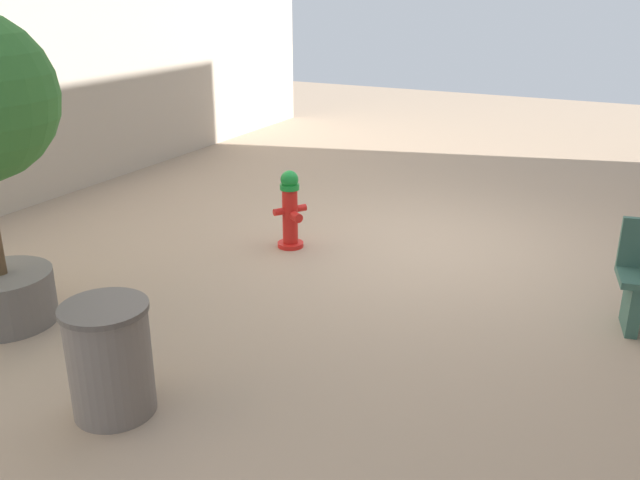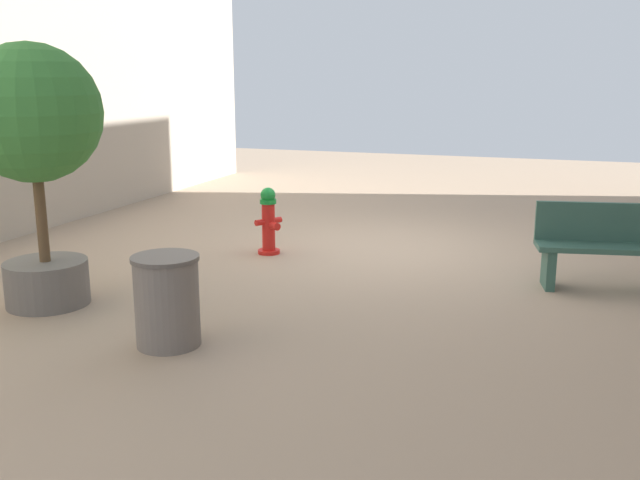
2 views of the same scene
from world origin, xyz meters
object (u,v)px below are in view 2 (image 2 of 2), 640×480
Objects in this scene: fire_hydrant at (269,221)px; bench_near at (604,246)px; planter_tree at (34,133)px; trash_bin at (167,301)px.

fire_hydrant is 0.58× the size of bench_near.
bench_near is (-4.15, 0.22, 0.04)m from fire_hydrant.
planter_tree is at bearing 24.58° from bench_near.
bench_near reaches higher than trash_bin.
fire_hydrant is 3.36m from trash_bin.
planter_tree reaches higher than bench_near.
planter_tree reaches higher than fire_hydrant.
trash_bin is at bearing 161.60° from planter_tree.
planter_tree is 3.27× the size of trash_bin.
bench_near is 0.58× the size of planter_tree.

